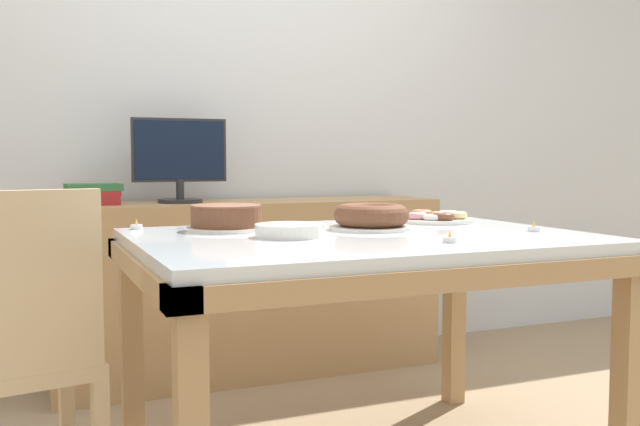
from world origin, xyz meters
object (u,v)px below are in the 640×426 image
computer_monitor (180,161)px  pastry_platter (435,218)px  cake_golden_bundt (371,217)px  tealight_left_edge (136,226)px  chair (11,351)px  tealight_near_cakes (534,228)px  book_stack (93,194)px  cake_chocolate_round (226,218)px  tealight_right_edge (450,239)px  plate_stack (289,230)px

computer_monitor → pastry_platter: size_ratio=1.40×
cake_golden_bundt → tealight_left_edge: 0.79m
chair → tealight_near_cakes: bearing=-3.3°
computer_monitor → tealight_near_cakes: (0.88, -1.33, -0.22)m
book_stack → cake_golden_bundt: 1.33m
cake_chocolate_round → cake_golden_bundt: 0.49m
cake_golden_bundt → tealight_right_edge: bearing=-85.9°
cake_chocolate_round → tealight_near_cakes: (0.92, -0.43, -0.03)m
tealight_left_edge → cake_chocolate_round: bearing=-28.9°
chair → tealight_right_edge: 1.21m
plate_stack → tealight_left_edge: (-0.39, 0.42, -0.01)m
computer_monitor → cake_golden_bundt: size_ratio=1.48×
tealight_left_edge → plate_stack: bearing=-47.0°
computer_monitor → pastry_platter: (0.77, -0.90, -0.21)m
plate_stack → tealight_near_cakes: 0.81m
chair → book_stack: size_ratio=4.03×
computer_monitor → pastry_platter: computer_monitor is taller
computer_monitor → tealight_right_edge: (0.45, -1.48, -0.22)m
book_stack → tealight_right_edge: bearing=-60.9°
chair → tealight_right_edge: chair is taller
chair → tealight_left_edge: 0.68m
chair → cake_golden_bundt: size_ratio=3.29×
cake_golden_bundt → plate_stack: size_ratio=1.36×
computer_monitor → plate_stack: bearing=-85.8°
cake_chocolate_round → tealight_right_edge: cake_chocolate_round is taller
pastry_platter → chair: bearing=-167.0°
book_stack → cake_chocolate_round: (0.34, -0.90, -0.05)m
computer_monitor → tealight_right_edge: computer_monitor is taller
chair → computer_monitor: bearing=60.6°
book_stack → tealight_left_edge: bearing=-84.9°
cake_golden_bundt → pastry_platter: cake_golden_bundt is taller
tealight_right_edge → chair: bearing=167.9°
tealight_near_cakes → tealight_left_edge: bearing=153.9°
book_stack → cake_golden_bundt: size_ratio=0.82×
book_stack → cake_chocolate_round: 0.96m
tealight_left_edge → tealight_right_edge: bearing=-44.1°
cake_chocolate_round → plate_stack: 0.30m
computer_monitor → cake_chocolate_round: 0.92m
chair → plate_stack: (0.78, 0.07, 0.27)m
cake_golden_bundt → pastry_platter: 0.38m
plate_stack → tealight_left_edge: plate_stack is taller
chair → plate_stack: 0.83m
computer_monitor → cake_chocolate_round: computer_monitor is taller
chair → book_stack: chair is taller
tealight_right_edge → pastry_platter: bearing=61.5°
tealight_right_edge → computer_monitor: bearing=107.0°
tealight_near_cakes → tealight_right_edge: bearing=-160.0°
chair → pastry_platter: 1.53m
book_stack → tealight_near_cakes: 1.83m
plate_stack → tealight_left_edge: bearing=133.0°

